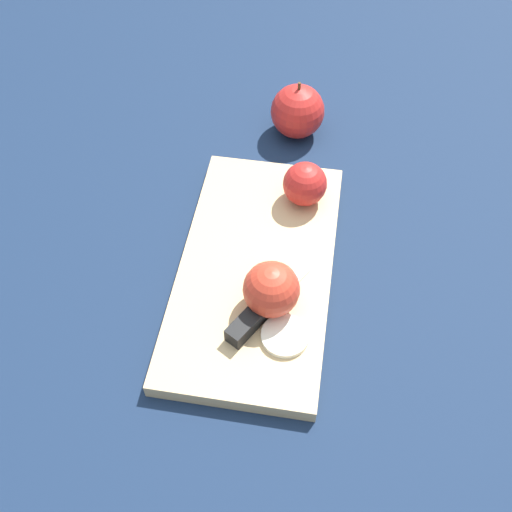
% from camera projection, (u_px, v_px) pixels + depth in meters
% --- Properties ---
extents(ground_plane, '(4.00, 4.00, 0.00)m').
position_uv_depth(ground_plane, '(256.00, 274.00, 0.86)').
color(ground_plane, '#14233D').
extents(cutting_board, '(0.43, 0.24, 0.02)m').
position_uv_depth(cutting_board, '(256.00, 270.00, 0.85)').
color(cutting_board, tan).
rests_on(cutting_board, ground_plane).
extents(apple_half_left, '(0.07, 0.07, 0.07)m').
position_uv_depth(apple_half_left, '(305.00, 184.00, 0.89)').
color(apple_half_left, red).
rests_on(apple_half_left, cutting_board).
extents(apple_half_right, '(0.07, 0.07, 0.07)m').
position_uv_depth(apple_half_right, '(271.00, 289.00, 0.77)').
color(apple_half_right, red).
rests_on(apple_half_right, cutting_board).
extents(knife, '(0.15, 0.09, 0.02)m').
position_uv_depth(knife, '(253.00, 318.00, 0.78)').
color(knife, silver).
rests_on(knife, cutting_board).
extents(apple_slice, '(0.06, 0.06, 0.01)m').
position_uv_depth(apple_slice, '(285.00, 336.00, 0.77)').
color(apple_slice, '#EFE5C6').
rests_on(apple_slice, cutting_board).
extents(apple_whole, '(0.09, 0.09, 0.10)m').
position_uv_depth(apple_whole, '(295.00, 111.00, 1.01)').
color(apple_whole, red).
rests_on(apple_whole, ground_plane).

